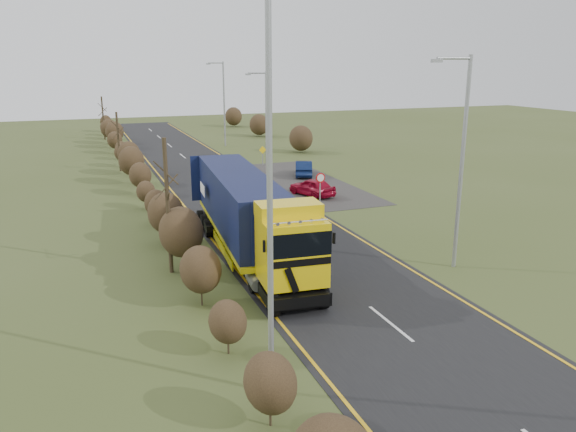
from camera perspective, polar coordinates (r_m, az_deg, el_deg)
The scene contains 14 objects.
ground at distance 24.12m, azimuth 5.43°, elevation -6.91°, with size 160.00×160.00×0.00m, color #3E4A1F.
road at distance 32.87m, azimuth -2.27°, elevation -0.73°, with size 8.00×120.00×0.02m, color black.
layby at distance 44.18m, azimuth 1.56°, elevation 3.47°, with size 6.00×18.00×0.02m, color #2F2C29.
lane_markings at distance 32.59m, azimuth -2.10°, elevation -0.84°, with size 7.52×116.00×0.01m.
hedgerow at distance 29.11m, azimuth -12.20°, elevation 0.09°, with size 2.24×102.04×6.05m.
lorry at distance 26.57m, azimuth -4.23°, elevation 0.42°, with size 3.38×14.60×4.03m.
car_red_hatchback at distance 39.53m, azimuth 2.47°, elevation 2.95°, with size 1.47×3.66×1.25m, color maroon.
car_blue_sedan at distance 46.57m, azimuth 1.59°, elevation 4.86°, with size 1.34×3.84×1.27m, color #0B183E.
streetlight_near at distance 25.76m, azimuth 17.11°, elevation 5.96°, with size 2.00×0.19×9.43m.
streetlight_mid at distance 46.11m, azimuth -2.32°, elevation 9.76°, with size 1.80×0.18×8.43m.
streetlight_far at distance 63.32m, azimuth -6.62°, elevation 11.60°, with size 1.95×0.18×9.19m.
left_pole at distance 14.63m, azimuth -1.85°, elevation 0.75°, with size 0.16×0.16×10.85m, color gray.
speed_sign at distance 36.02m, azimuth 3.30°, elevation 3.31°, with size 0.64×0.10×2.30m.
warning_board at distance 51.10m, azimuth -2.59°, elevation 6.32°, with size 0.69×0.11×1.81m.
Camera 1 is at (-10.04, -19.95, 9.12)m, focal length 35.00 mm.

